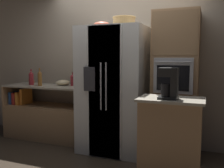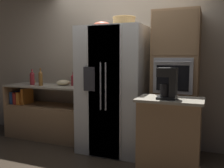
{
  "view_description": "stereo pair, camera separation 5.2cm",
  "coord_description": "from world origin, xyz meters",
  "views": [
    {
      "loc": [
        1.31,
        -3.45,
        1.43
      ],
      "look_at": [
        0.0,
        -0.03,
        1.03
      ],
      "focal_mm": 40.0,
      "sensor_mm": 36.0,
      "label": 1
    },
    {
      "loc": [
        1.36,
        -3.44,
        1.43
      ],
      "look_at": [
        0.0,
        -0.03,
        1.03
      ],
      "focal_mm": 40.0,
      "sensor_mm": 36.0,
      "label": 2
    }
  ],
  "objects": [
    {
      "name": "mug",
      "position": [
        -1.65,
        0.21,
        0.98
      ],
      "size": [
        0.12,
        0.08,
        0.09
      ],
      "color": "orange",
      "rests_on": "counter_left"
    },
    {
      "name": "coffee_maker",
      "position": [
        0.95,
        -0.74,
        1.16
      ],
      "size": [
        0.2,
        0.2,
        0.34
      ],
      "color": "black",
      "rests_on": "island_counter"
    },
    {
      "name": "wall_back",
      "position": [
        0.0,
        0.5,
        1.4
      ],
      "size": [
        12.0,
        0.06,
        2.8
      ],
      "color": "tan",
      "rests_on": "ground_plane"
    },
    {
      "name": "bottle_short",
      "position": [
        -0.83,
        0.26,
        1.04
      ],
      "size": [
        0.08,
        0.08,
        0.23
      ],
      "color": "maroon",
      "rests_on": "counter_left"
    },
    {
      "name": "refrigerator",
      "position": [
        0.0,
        0.06,
        0.93
      ],
      "size": [
        0.96,
        0.84,
        1.86
      ],
      "color": "silver",
      "rests_on": "ground_plane"
    },
    {
      "name": "bottle_tall",
      "position": [
        -1.57,
        0.11,
        1.06
      ],
      "size": [
        0.08,
        0.08,
        0.27
      ],
      "color": "maroon",
      "rests_on": "counter_left"
    },
    {
      "name": "bottle_wide",
      "position": [
        -1.34,
        0.05,
        1.07
      ],
      "size": [
        0.07,
        0.07,
        0.3
      ],
      "color": "brown",
      "rests_on": "counter_left"
    },
    {
      "name": "counter_left",
      "position": [
        -1.3,
        0.17,
        0.34
      ],
      "size": [
        1.5,
        0.59,
        0.93
      ],
      "color": "#A87F56",
      "rests_on": "ground_plane"
    },
    {
      "name": "fruit_bowl",
      "position": [
        -0.19,
        0.05,
        1.91
      ],
      "size": [
        0.24,
        0.24,
        0.08
      ],
      "color": "#DB664C",
      "rests_on": "refrigerator"
    },
    {
      "name": "island_counter",
      "position": [
        0.95,
        -0.69,
        0.49
      ],
      "size": [
        0.71,
        0.46,
        0.97
      ],
      "color": "#A87F56",
      "rests_on": "ground_plane"
    },
    {
      "name": "wall_oven",
      "position": [
        0.9,
        0.17,
        1.03
      ],
      "size": [
        0.62,
        0.65,
        2.05
      ],
      "color": "#A87F56",
      "rests_on": "ground_plane"
    },
    {
      "name": "mixing_bowl",
      "position": [
        -1.02,
        0.25,
        0.98
      ],
      "size": [
        0.24,
        0.24,
        0.1
      ],
      "color": "beige",
      "rests_on": "counter_left"
    },
    {
      "name": "ground_plane",
      "position": [
        0.0,
        0.0,
        0.0
      ],
      "size": [
        20.0,
        20.0,
        0.0
      ],
      "primitive_type": "plane",
      "color": "#382D23"
    },
    {
      "name": "wicker_basket",
      "position": [
        0.18,
        -0.01,
        1.93
      ],
      "size": [
        0.33,
        0.33,
        0.13
      ],
      "color": "tan",
      "rests_on": "refrigerator"
    }
  ]
}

